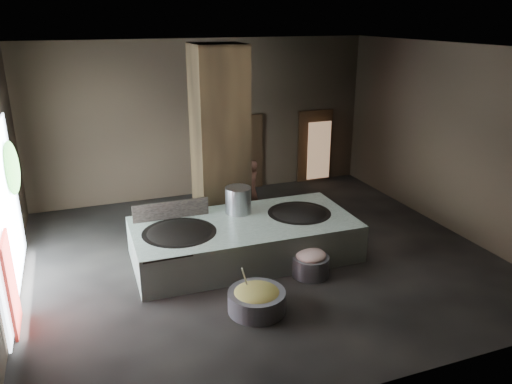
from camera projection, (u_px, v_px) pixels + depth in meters
name	position (u px, v px, depth m)	size (l,w,h in m)	color
floor	(259.00, 257.00, 11.24)	(10.00, 9.00, 0.10)	black
ceiling	(260.00, 45.00, 9.69)	(10.00, 9.00, 0.10)	black
back_wall	(204.00, 119.00, 14.48)	(10.00, 0.10, 4.50)	black
front_wall	(385.00, 249.00, 6.46)	(10.00, 0.10, 4.50)	black
right_wall	(453.00, 139.00, 12.14)	(0.10, 9.00, 4.50)	black
pillar	(220.00, 140.00, 12.04)	(1.20, 1.20, 4.50)	black
hearth_platform	(244.00, 239.00, 11.03)	(4.84, 2.31, 0.84)	#B0C4B1
platform_cap	(244.00, 223.00, 10.90)	(4.73, 2.27, 0.03)	black
wok_left	(180.00, 236.00, 10.40)	(1.52, 1.52, 0.42)	black
wok_left_rim	(179.00, 233.00, 10.38)	(1.56, 1.56, 0.05)	black
wok_right	(299.00, 216.00, 11.41)	(1.42, 1.42, 0.40)	black
wok_right_rim	(299.00, 214.00, 11.39)	(1.45, 1.45, 0.05)	black
stock_pot	(238.00, 201.00, 11.30)	(0.59, 0.59, 0.63)	#989B9F
splash_guard	(171.00, 210.00, 11.01)	(1.68, 0.06, 0.42)	black
cook	(251.00, 189.00, 13.10)	(0.57, 0.37, 1.55)	#895646
veg_basin	(257.00, 301.00, 9.07)	(1.06, 1.06, 0.39)	slate
veg_fill	(257.00, 294.00, 9.02)	(0.87, 0.87, 0.27)	olive
ladle	(246.00, 281.00, 9.03)	(0.03, 0.03, 0.83)	#989B9F
meat_basin	(310.00, 266.00, 10.31)	(0.76, 0.76, 0.42)	slate
meat_fill	(311.00, 255.00, 10.23)	(0.63, 0.63, 0.24)	#B1756A
doorway_near	(244.00, 154.00, 15.18)	(1.18, 0.08, 2.38)	black
doorway_near_glow	(234.00, 155.00, 15.25)	(0.81, 0.04, 1.91)	#8C6647
doorway_far	(315.00, 147.00, 15.97)	(1.18, 0.08, 2.38)	black
doorway_far_glow	(319.00, 151.00, 15.75)	(0.78, 0.04, 1.84)	#8C6647
left_opening	(6.00, 216.00, 9.23)	(0.04, 4.20, 3.10)	white
pavilion_sliver	(11.00, 284.00, 8.36)	(0.05, 0.90, 1.70)	maroon
tree_silhouette	(11.00, 168.00, 10.03)	(0.28, 1.10, 1.10)	#194714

